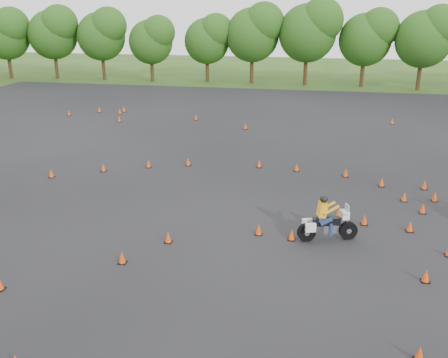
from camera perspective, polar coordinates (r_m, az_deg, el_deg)
ground at (r=20.48m, az=-2.04°, el=-6.89°), size 140.00×140.00×0.00m
asphalt_pad at (r=25.88m, az=0.80°, el=-1.02°), size 62.00×62.00×0.00m
treeline at (r=53.14m, az=7.27°, el=14.56°), size 86.78×32.02×10.25m
traffic_cones at (r=24.85m, az=1.87°, el=-1.37°), size 33.31×33.16×0.45m
rider_yellow at (r=20.43m, az=11.86°, el=-4.43°), size 2.59×1.44×1.91m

